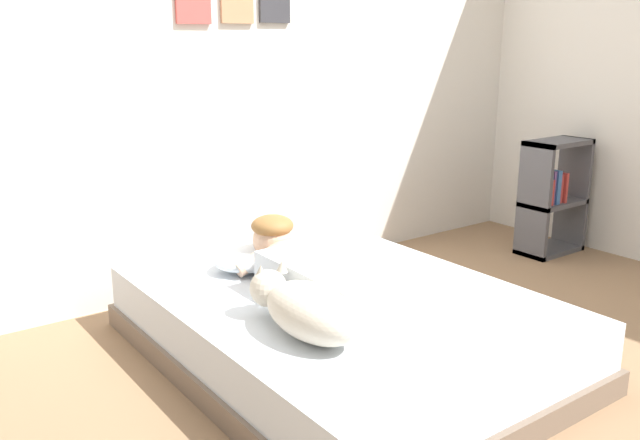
% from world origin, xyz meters
% --- Properties ---
extents(ground_plane, '(12.85, 12.85, 0.00)m').
position_xyz_m(ground_plane, '(0.00, 0.00, 0.00)').
color(ground_plane, '#8C6B4C').
extents(back_wall, '(4.43, 0.12, 2.50)m').
position_xyz_m(back_wall, '(-0.00, 1.35, 1.25)').
color(back_wall, silver).
rests_on(back_wall, ground).
extents(bed, '(1.43, 1.91, 0.31)m').
position_xyz_m(bed, '(-0.16, 0.17, 0.15)').
color(bed, '#726051').
rests_on(bed, ground).
extents(pillow, '(0.52, 0.32, 0.11)m').
position_xyz_m(pillow, '(-0.24, 0.66, 0.36)').
color(pillow, silver).
rests_on(pillow, bed).
extents(person_lying, '(0.43, 0.92, 0.27)m').
position_xyz_m(person_lying, '(-0.24, 0.23, 0.41)').
color(person_lying, silver).
rests_on(person_lying, bed).
extents(dog, '(0.26, 0.57, 0.21)m').
position_xyz_m(dog, '(-0.53, -0.10, 0.41)').
color(dog, beige).
rests_on(dog, bed).
extents(coffee_cup, '(0.12, 0.09, 0.07)m').
position_xyz_m(coffee_cup, '(0.09, 0.64, 0.34)').
color(coffee_cup, white).
rests_on(coffee_cup, bed).
extents(cell_phone, '(0.07, 0.14, 0.01)m').
position_xyz_m(cell_phone, '(-0.11, 0.02, 0.31)').
color(cell_phone, black).
rests_on(cell_phone, bed).
extents(bookshelf, '(0.45, 0.24, 0.75)m').
position_xyz_m(bookshelf, '(1.89, 0.55, 0.39)').
color(bookshelf, '#4C4C51').
rests_on(bookshelf, ground).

